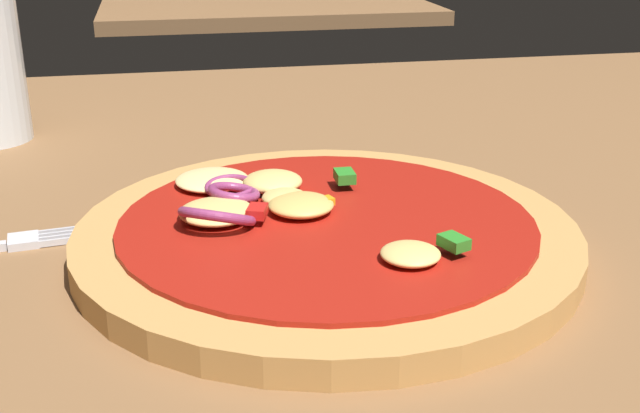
{
  "coord_description": "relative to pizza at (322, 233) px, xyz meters",
  "views": [
    {
      "loc": [
        -0.13,
        -0.46,
        0.23
      ],
      "look_at": [
        -0.04,
        -0.01,
        0.05
      ],
      "focal_mm": 44.79,
      "sensor_mm": 36.0,
      "label": 1
    }
  ],
  "objects": [
    {
      "name": "background_table",
      "position": [
        0.13,
        1.29,
        -0.02
      ],
      "size": [
        0.64,
        0.61,
        0.03
      ],
      "color": "brown",
      "rests_on": "ground"
    },
    {
      "name": "dining_table",
      "position": [
        0.04,
        0.03,
        -0.02
      ],
      "size": [
        1.25,
        1.04,
        0.03
      ],
      "color": "brown",
      "rests_on": "ground"
    },
    {
      "name": "pizza",
      "position": [
        0.0,
        0.0,
        0.0
      ],
      "size": [
        0.3,
        0.3,
        0.04
      ],
      "color": "tan",
      "rests_on": "dining_table"
    }
  ]
}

